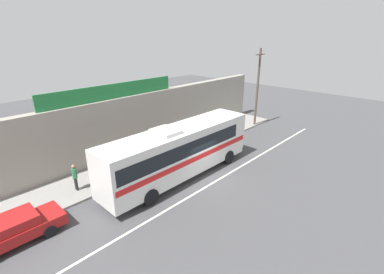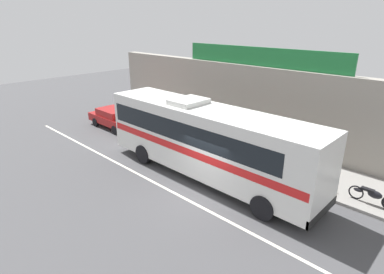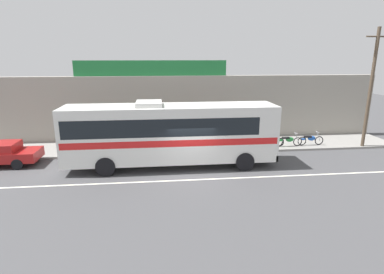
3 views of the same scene
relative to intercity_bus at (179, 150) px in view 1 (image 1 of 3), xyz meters
The scene contains 14 objects.
ground_plane 2.75m from the intercity_bus, 51.43° to the right, with size 70.00×70.00×0.00m, color #444447.
sidewalk_slab 4.42m from the intercity_bus, 73.29° to the left, with size 30.00×3.60×0.14m, color gray.
storefront_facade 6.04m from the intercity_bus, 79.17° to the left, with size 30.00×0.70×4.80m, color gray.
storefront_billboard 6.85m from the intercity_bus, 99.72° to the left, with size 10.93×0.12×1.10m, color #1E7538.
road_center_stripe 3.24m from the intercity_bus, 62.96° to the right, with size 30.00×0.14×0.01m, color silver.
intercity_bus is the anchor object (origin of this frame).
parked_car 9.99m from the intercity_bus, behind, with size 4.38×1.82×1.37m.
utility_pole 13.81m from the intercity_bus, ahead, with size 1.60×0.22×7.86m.
motorcycle_orange 5.41m from the intercity_bus, 30.77° to the left, with size 1.94×0.56×0.94m.
motorcycle_purple 8.82m from the intercity_bus, 18.01° to the left, with size 1.91×0.56×0.94m.
motorcycle_red 7.58m from the intercity_bus, 21.54° to the left, with size 1.91×0.56×0.94m.
motorcycle_black 10.41m from the intercity_bus, 15.82° to the left, with size 1.88×0.56×0.94m.
pedestrian_far_right 4.64m from the intercity_bus, 43.98° to the left, with size 0.30×0.48×1.60m.
pedestrian_near_shop 6.73m from the intercity_bus, 149.95° to the left, with size 0.30×0.48×1.75m.
Camera 1 is at (-12.82, -10.84, 9.46)m, focal length 25.69 mm.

